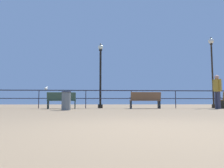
{
  "coord_description": "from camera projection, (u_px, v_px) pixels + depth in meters",
  "views": [
    {
      "loc": [
        -0.64,
        -2.68,
        0.35
      ],
      "look_at": [
        0.15,
        8.74,
        1.35
      ],
      "focal_mm": 33.29,
      "sensor_mm": 36.0,
      "label": 1
    }
  ],
  "objects": [
    {
      "name": "bench_near_left",
      "position": [
        62.0,
        100.0,
        11.02
      ],
      "size": [
        1.51,
        0.67,
        0.87
      ],
      "color": "#314B3C",
      "rests_on": "ground_plane"
    },
    {
      "name": "lamppost_right",
      "position": [
        212.0,
        63.0,
        12.82
      ],
      "size": [
        0.34,
        0.34,
        4.43
      ],
      "color": "black",
      "rests_on": "ground_plane"
    },
    {
      "name": "trash_bin",
      "position": [
        66.0,
        101.0,
        8.98
      ],
      "size": [
        0.41,
        0.41,
        0.81
      ],
      "color": "slate",
      "rests_on": "ground_plane"
    },
    {
      "name": "person_by_bench",
      "position": [
        217.0,
        89.0,
        11.05
      ],
      "size": [
        0.35,
        0.57,
        1.8
      ],
      "color": "#34374D",
      "rests_on": "ground_plane"
    },
    {
      "name": "seagull_on_rail",
      "position": [
        46.0,
        88.0,
        11.74
      ],
      "size": [
        0.18,
        0.43,
        0.2
      ],
      "color": "silver",
      "rests_on": "pier_railing"
    },
    {
      "name": "pier_railing",
      "position": [
        109.0,
        95.0,
        11.93
      ],
      "size": [
        18.41,
        0.05,
        1.05
      ],
      "color": "#211F2C",
      "rests_on": "ground_plane"
    },
    {
      "name": "bench_near_right",
      "position": [
        145.0,
        99.0,
        11.33
      ],
      "size": [
        1.69,
        0.66,
        0.9
      ],
      "color": "brown",
      "rests_on": "ground_plane"
    },
    {
      "name": "lamppost_center",
      "position": [
        100.0,
        73.0,
        12.28
      ],
      "size": [
        0.29,
        0.29,
        3.89
      ],
      "color": "black",
      "rests_on": "ground_plane"
    },
    {
      "name": "ground_plane",
      "position": [
        147.0,
        129.0,
        2.67
      ],
      "size": [
        60.0,
        60.0,
        0.0
      ],
      "primitive_type": "plane",
      "color": "#876F51"
    }
  ]
}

